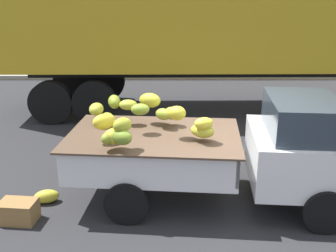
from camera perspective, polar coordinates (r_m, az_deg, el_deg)
name	(u,v)px	position (r m, az deg, el deg)	size (l,w,h in m)	color
ground	(229,203)	(6.63, 8.58, -10.60)	(220.00, 220.00, 0.00)	#28282B
curb_strip	(194,76)	(15.59, 3.64, 7.04)	(80.00, 0.80, 0.16)	gray
pickup_truck	(271,149)	(6.42, 14.20, -3.18)	(4.81, 2.15, 1.70)	white
semi_trailer	(233,16)	(11.15, 9.04, 14.98)	(12.03, 2.73, 3.95)	gold
fallen_banana_bunch_near_tailgate	(47,196)	(6.79, -16.63, -9.44)	(0.39, 0.22, 0.21)	gold
produce_crate	(19,211)	(6.40, -20.22, -11.17)	(0.52, 0.36, 0.31)	olive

